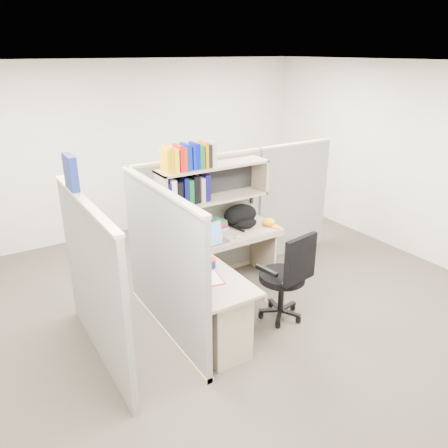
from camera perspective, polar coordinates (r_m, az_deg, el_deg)
ground at (r=5.20m, az=1.79°, el=-10.97°), size 6.00×6.00×0.00m
room_shell at (r=4.54m, az=2.03°, el=6.50°), size 6.00×6.00×6.00m
cubicle at (r=4.96m, az=-4.54°, el=-0.89°), size 3.79×1.84×1.95m
desk at (r=4.58m, az=-0.44°, el=-9.46°), size 1.74×1.75×0.73m
laptop at (r=5.05m, az=-1.13°, el=-1.27°), size 0.30×0.30×0.21m
backpack at (r=5.51m, az=2.49°, el=1.04°), size 0.50×0.41×0.27m
orange_cap at (r=5.59m, az=5.83°, el=0.28°), size 0.22×0.24×0.09m
snack_canister at (r=4.50m, az=-1.72°, el=-5.09°), size 0.10×0.10×0.10m
tissue_box at (r=4.09m, az=-4.31°, el=-7.32°), size 0.15×0.15×0.20m
mouse at (r=5.19m, az=1.84°, el=-1.71°), size 0.09×0.07×0.03m
paper_cup at (r=5.44m, az=-2.26°, el=-0.18°), size 0.09×0.09×0.10m
book_stack at (r=5.47m, az=-0.89°, el=0.04°), size 0.21×0.26×0.12m
loose_paper at (r=4.31m, az=-1.89°, el=-7.13°), size 0.25×0.30×0.00m
task_chair at (r=4.87m, az=7.92°, el=-8.48°), size 0.59×0.54×1.06m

